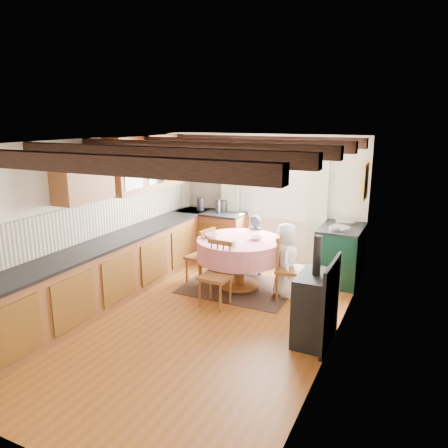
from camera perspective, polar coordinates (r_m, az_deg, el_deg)
The scene contains 41 objects.
floor at distance 6.07m, azimuth -3.34°, elevation -12.26°, with size 3.60×5.50×0.00m, color brown.
ceiling at distance 5.46m, azimuth -3.70°, elevation 10.97°, with size 3.60×5.50×0.00m, color white.
wall_back at distance 8.10m, azimuth 5.98°, elevation 3.35°, with size 3.60×0.00×2.40m, color silver.
wall_front at distance 3.65m, azimuth -25.39°, elevation -11.46°, with size 3.60×0.00×2.40m, color silver.
wall_left at distance 6.69m, azimuth -17.13°, elevation 0.53°, with size 0.00×5.50×2.40m, color silver.
wall_right at distance 5.06m, azimuth 14.67°, elevation -3.55°, with size 0.00×5.50×2.40m, color silver.
beam_a at distance 3.85m, azimuth -18.48°, elevation 7.70°, with size 3.60×0.16×0.16m, color black.
beam_b at distance 4.62m, azimuth -9.81°, elevation 9.14°, with size 3.60×0.16×0.16m, color black.
beam_c at distance 5.46m, azimuth -3.68°, elevation 10.03°, with size 3.60×0.16×0.16m, color black.
beam_d at distance 6.35m, azimuth 0.79°, elevation 10.61°, with size 3.60×0.16×0.16m, color black.
beam_e at distance 7.27m, azimuth 4.16°, elevation 11.00°, with size 3.60×0.16×0.16m, color black.
splash_left at distance 6.89m, azimuth -15.33°, elevation 1.04°, with size 0.02×4.50×0.55m, color beige.
splash_back at distance 8.46m, azimuth -0.47°, elevation 3.88°, with size 1.40×0.02×0.55m, color beige.
base_cabinet_left at distance 6.71m, azimuth -14.76°, elevation -6.05°, with size 0.60×5.30×0.88m, color brown.
base_cabinet_back at distance 8.41m, azimuth -1.60°, elevation -1.50°, with size 1.30×0.60×0.88m, color brown.
worktop_left at distance 6.55m, azimuth -14.87°, elevation -2.30°, with size 0.64×5.30×0.04m, color black.
worktop_back at distance 8.28m, azimuth -1.68°, elevation 1.54°, with size 1.30×0.64×0.04m, color black.
wall_cabinet_glass at distance 7.38m, azimuth -10.23°, elevation 8.05°, with size 0.34×1.80×0.90m, color brown.
wall_cabinet_solid at distance 6.23m, azimuth -18.28°, elevation 6.06°, with size 0.34×0.90×0.70m, color brown.
window_frame at distance 7.99m, azimuth 6.69°, elevation 6.09°, with size 1.34×0.03×1.54m, color white.
window_pane at distance 8.00m, azimuth 6.70°, elevation 6.09°, with size 1.20×0.01×1.40m, color white.
curtain_left at distance 8.31m, azimuth 0.84°, elevation 2.99°, with size 0.35×0.10×2.10m, color #B2C193.
curtain_right at distance 7.76m, azimuth 12.32°, elevation 1.89°, with size 0.35×0.10×2.10m, color #B2C193.
curtain_rod at distance 7.85m, azimuth 6.61°, elevation 10.36°, with size 0.03×0.03×2.00m, color black.
wall_picture at distance 7.18m, azimuth 18.30°, elevation 5.40°, with size 0.04×0.50×0.60m, color gold.
wall_plate at distance 7.71m, azimuth 13.40°, elevation 6.27°, with size 0.30×0.30×0.02m, color silver.
rug at distance 7.04m, azimuth 2.02°, elevation -8.38°, with size 1.72×1.34×0.01m, color #4D2F25.
dining_table at distance 6.90m, azimuth 2.05°, elevation -5.28°, with size 1.36×1.36×0.82m, color #D67768, non-canonical shape.
chair_near at distance 6.22m, azimuth -1.19°, elevation -6.76°, with size 0.41×0.43×0.96m, color brown, non-canonical shape.
chair_left at distance 7.14m, azimuth -3.25°, elevation -4.13°, with size 0.40×0.42×0.94m, color brown, non-canonical shape.
chair_right at distance 6.52m, azimuth 8.78°, elevation -5.71°, with size 0.43×0.45×1.01m, color brown, non-canonical shape.
aga_range at distance 7.45m, azimuth 15.25°, elevation -3.75°, with size 0.67×1.04×0.96m, color black, non-canonical shape.
cast_iron_stove at distance 5.31m, azimuth 12.05°, elevation -8.57°, with size 0.41×0.68×1.35m, color black, non-canonical shape.
child_far at distance 7.48m, azimuth 4.21°, elevation -2.78°, with size 0.39×0.25×1.06m, color #353C4F.
child_right at distance 6.63m, azimuth 8.24°, elevation -4.73°, with size 0.56×0.37×1.15m, color white.
bowl_a at distance 6.76m, azimuth 4.23°, elevation -1.87°, with size 0.20×0.20×0.05m, color silver.
bowl_b at distance 6.83m, azimuth -1.65°, elevation -1.58°, with size 0.21×0.21×0.06m, color silver.
cup at distance 6.34m, azimuth 1.28°, elevation -2.72°, with size 0.10×0.10×0.09m, color silver.
canister_tall at distance 8.35m, azimuth -3.16°, elevation 2.64°, with size 0.15×0.15×0.25m, color #262628.
canister_wide at distance 8.30m, azimuth -0.24°, elevation 2.45°, with size 0.19×0.19×0.21m, color #262628.
canister_slim at distance 8.11m, azimuth -0.81°, elevation 2.34°, with size 0.09×0.09×0.26m, color #262628.
Camera 1 is at (2.66, -4.76, 2.68)m, focal length 34.33 mm.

